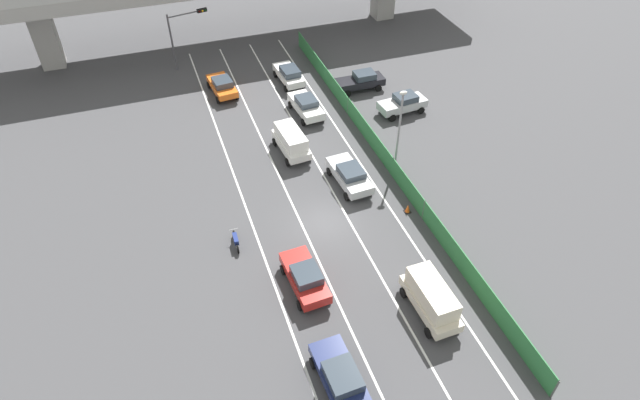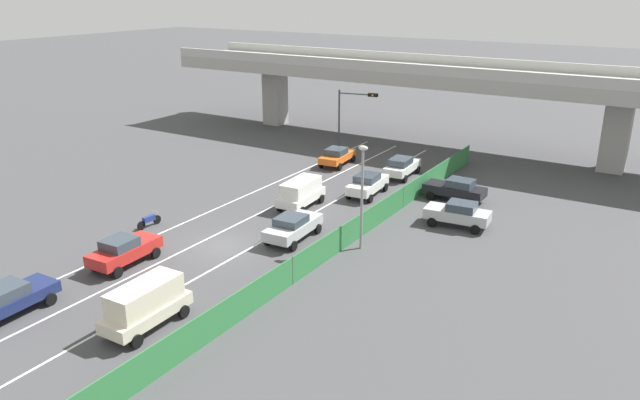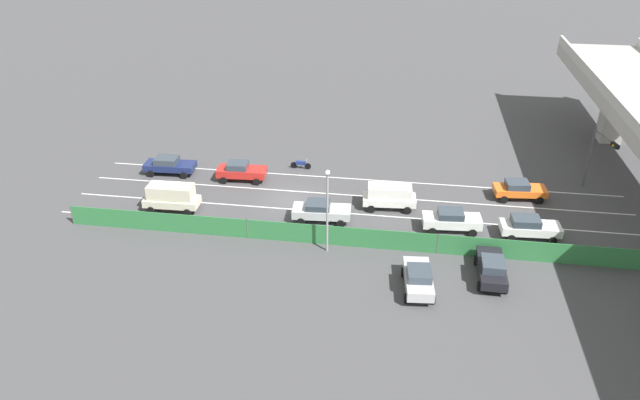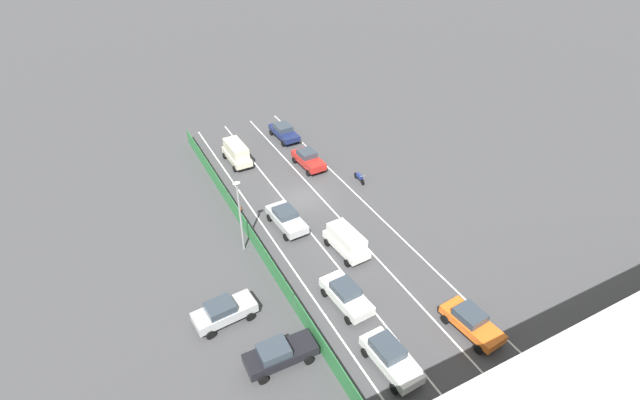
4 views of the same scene
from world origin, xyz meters
The scene contains 21 objects.
ground_plane centered at (0.00, 0.00, 0.00)m, with size 300.00×300.00×0.00m, color #424244.
lane_line_left_edge centered at (-4.83, 5.15, 0.00)m, with size 0.14×46.31×0.01m, color silver.
lane_line_mid_left centered at (-1.61, 5.15, 0.00)m, with size 0.14×46.31×0.01m, color silver.
lane_line_mid_right centered at (1.61, 5.15, 0.00)m, with size 0.14×46.31×0.01m, color silver.
lane_line_right_edge centered at (4.83, 5.15, 0.00)m, with size 0.14×46.31×0.01m, color silver.
elevated_overpass centered at (0.00, 30.31, 6.67)m, with size 55.97×8.67×8.46m.
green_fence centered at (6.51, 5.15, 0.80)m, with size 0.10×42.41×1.60m.
car_van_white centered at (0.18, 8.44, 1.17)m, with size 2.26×4.43×2.04m.
car_sedan_silver centered at (3.06, 3.20, 0.90)m, with size 2.30×4.69×1.63m.
car_sedan_red centered at (-3.08, -4.99, 0.92)m, with size 2.19×4.45×1.71m.
car_van_cream centered at (3.16, -9.10, 1.27)m, with size 2.05×4.50×2.25m.
car_taxi_orange centered at (-3.14, 19.23, 0.88)m, with size 2.35×4.47×1.60m.
car_sedan_white centered at (3.02, 13.34, 0.93)m, with size 2.26×4.57×1.69m.
car_sedan_navy centered at (-3.42, -11.88, 0.89)m, with size 2.19×4.66×1.60m.
car_hatchback_white centered at (3.23, 19.07, 0.93)m, with size 2.15×4.50×1.69m.
motorcycle centered at (-6.27, -0.12, 0.46)m, with size 0.60×1.95×0.93m.
parked_wagon_silver centered at (11.13, 10.86, 0.93)m, with size 4.37×2.26×1.71m.
parked_sedan_dark centered at (9.18, 15.73, 0.92)m, with size 4.52×1.97×1.70m.
traffic_light centered at (-5.14, 25.54, 3.99)m, with size 3.92×1.00×5.60m.
street_lamp centered at (7.35, 4.29, 3.98)m, with size 0.60×0.36×6.47m.
traffic_cone centered at (5.82, -0.96, 0.30)m, with size 0.47×0.47×0.64m.
Camera 2 is at (23.41, -26.15, 15.28)m, focal length 34.26 mm.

